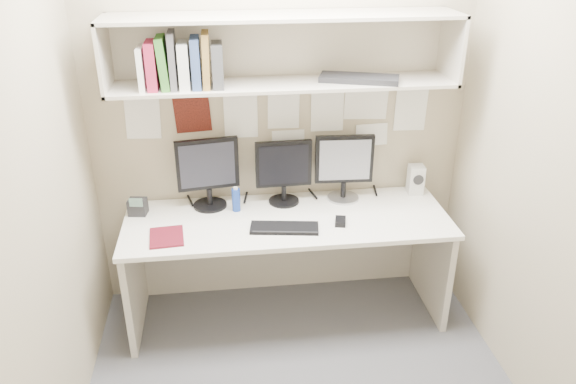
{
  "coord_description": "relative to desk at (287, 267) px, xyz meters",
  "views": [
    {
      "loc": [
        -0.37,
        -2.38,
        2.39
      ],
      "look_at": [
        -0.03,
        0.35,
        1.05
      ],
      "focal_mm": 35.0,
      "sensor_mm": 36.0,
      "label": 1
    }
  ],
  "objects": [
    {
      "name": "floor",
      "position": [
        0.0,
        -0.65,
        -0.37
      ],
      "size": [
        2.4,
        2.0,
        0.01
      ],
      "primitive_type": "cube",
      "color": "#4C4C51",
      "rests_on": "ground"
    },
    {
      "name": "wall_back",
      "position": [
        0.0,
        0.35,
        0.93
      ],
      "size": [
        2.4,
        0.02,
        2.6
      ],
      "primitive_type": "cube",
      "color": "tan",
      "rests_on": "ground"
    },
    {
      "name": "wall_front",
      "position": [
        0.0,
        -1.65,
        0.93
      ],
      "size": [
        2.4,
        0.02,
        2.6
      ],
      "primitive_type": "cube",
      "color": "tan",
      "rests_on": "ground"
    },
    {
      "name": "wall_left",
      "position": [
        -1.2,
        -0.65,
        0.93
      ],
      "size": [
        0.02,
        2.0,
        2.6
      ],
      "primitive_type": "cube",
      "color": "tan",
      "rests_on": "ground"
    },
    {
      "name": "wall_right",
      "position": [
        1.2,
        -0.65,
        0.93
      ],
      "size": [
        0.02,
        2.0,
        2.6
      ],
      "primitive_type": "cube",
      "color": "tan",
      "rests_on": "ground"
    },
    {
      "name": "desk",
      "position": [
        0.0,
        0.0,
        0.0
      ],
      "size": [
        2.0,
        0.7,
        0.73
      ],
      "color": "white",
      "rests_on": "floor"
    },
    {
      "name": "overhead_hutch",
      "position": [
        0.0,
        0.21,
        1.35
      ],
      "size": [
        2.0,
        0.38,
        0.4
      ],
      "color": "beige",
      "rests_on": "wall_back"
    },
    {
      "name": "pinned_papers",
      "position": [
        0.0,
        0.34,
        0.88
      ],
      "size": [
        1.92,
        0.01,
        0.48
      ],
      "primitive_type": null,
      "color": "white",
      "rests_on": "wall_back"
    },
    {
      "name": "monitor_left",
      "position": [
        -0.47,
        0.22,
        0.61
      ],
      "size": [
        0.39,
        0.21,
        0.45
      ],
      "rotation": [
        0.0,
        0.0,
        0.14
      ],
      "color": "black",
      "rests_on": "desk"
    },
    {
      "name": "monitor_center",
      "position": [
        0.0,
        0.22,
        0.59
      ],
      "size": [
        0.36,
        0.2,
        0.42
      ],
      "rotation": [
        0.0,
        0.0,
        0.03
      ],
      "color": "black",
      "rests_on": "desk"
    },
    {
      "name": "monitor_right",
      "position": [
        0.4,
        0.22,
        0.6
      ],
      "size": [
        0.38,
        0.21,
        0.44
      ],
      "rotation": [
        0.0,
        0.0,
        -0.05
      ],
      "color": "#A5A5AA",
      "rests_on": "desk"
    },
    {
      "name": "keyboard",
      "position": [
        -0.04,
        -0.15,
        0.37
      ],
      "size": [
        0.42,
        0.2,
        0.02
      ],
      "primitive_type": "cube",
      "rotation": [
        0.0,
        0.0,
        -0.15
      ],
      "color": "black",
      "rests_on": "desk"
    },
    {
      "name": "mouse",
      "position": [
        0.31,
        -0.12,
        0.38
      ],
      "size": [
        0.08,
        0.11,
        0.03
      ],
      "primitive_type": "cube",
      "rotation": [
        0.0,
        0.0,
        -0.23
      ],
      "color": "black",
      "rests_on": "desk"
    },
    {
      "name": "speaker",
      "position": [
        0.89,
        0.24,
        0.46
      ],
      "size": [
        0.11,
        0.11,
        0.2
      ],
      "rotation": [
        0.0,
        0.0,
        -0.07
      ],
      "color": "silver",
      "rests_on": "desk"
    },
    {
      "name": "blue_bottle",
      "position": [
        -0.31,
        0.13,
        0.44
      ],
      "size": [
        0.05,
        0.05,
        0.16
      ],
      "color": "navy",
      "rests_on": "desk"
    },
    {
      "name": "maroon_notebook",
      "position": [
        -0.72,
        -0.16,
        0.37
      ],
      "size": [
        0.21,
        0.25,
        0.01
      ],
      "primitive_type": "cube",
      "rotation": [
        0.0,
        0.0,
        0.08
      ],
      "color": "#590F1B",
      "rests_on": "desk"
    },
    {
      "name": "desk_phone",
      "position": [
        -0.92,
        0.16,
        0.42
      ],
      "size": [
        0.12,
        0.11,
        0.13
      ],
      "rotation": [
        0.0,
        0.0,
        -0.17
      ],
      "color": "black",
      "rests_on": "desk"
    },
    {
      "name": "book_stack",
      "position": [
        -0.57,
        0.1,
        1.31
      ],
      "size": [
        0.46,
        0.19,
        0.31
      ],
      "color": "white",
      "rests_on": "overhead_hutch"
    },
    {
      "name": "hutch_tray",
      "position": [
        0.44,
        0.12,
        1.19
      ],
      "size": [
        0.49,
        0.31,
        0.03
      ],
      "primitive_type": "cube",
      "rotation": [
        0.0,
        0.0,
        -0.32
      ],
      "color": "black",
      "rests_on": "overhead_hutch"
    }
  ]
}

